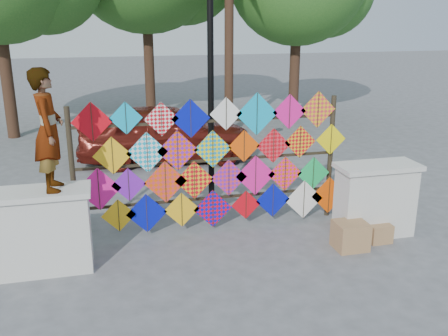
{
  "coord_description": "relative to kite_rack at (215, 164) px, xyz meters",
  "views": [
    {
      "loc": [
        -1.75,
        -7.37,
        3.69
      ],
      "look_at": [
        0.22,
        0.6,
        1.16
      ],
      "focal_mm": 40.0,
      "sensor_mm": 36.0,
      "label": 1
    }
  ],
  "objects": [
    {
      "name": "vendor_woman",
      "position": [
        -2.59,
        -0.93,
        0.94
      ],
      "size": [
        0.42,
        0.64,
        1.74
      ],
      "primitive_type": "imported",
      "rotation": [
        0.0,
        0.0,
        1.56
      ],
      "color": "#99999E",
      "rests_on": "parapet_left"
    },
    {
      "name": "kite_rack",
      "position": [
        0.0,
        0.0,
        0.0
      ],
      "size": [
        4.93,
        0.24,
        2.42
      ],
      "color": "#2B2418",
      "rests_on": "ground"
    },
    {
      "name": "ground",
      "position": [
        -0.09,
        -0.73,
        -1.2
      ],
      "size": [
        80.0,
        80.0,
        0.0
      ],
      "primitive_type": "plane",
      "color": "gray",
      "rests_on": "ground"
    },
    {
      "name": "parapet_left",
      "position": [
        -2.79,
        -0.93,
        -0.55
      ],
      "size": [
        1.4,
        0.65,
        1.28
      ],
      "color": "silver",
      "rests_on": "ground"
    },
    {
      "name": "cardboard_box_far",
      "position": [
        2.56,
        -1.2,
        -1.05
      ],
      "size": [
        0.38,
        0.35,
        0.32
      ],
      "primitive_type": "cube",
      "color": "#A97652",
      "rests_on": "ground"
    },
    {
      "name": "sedan",
      "position": [
        -0.3,
        4.52,
        -0.45
      ],
      "size": [
        4.56,
        2.08,
        1.51
      ],
      "primitive_type": "imported",
      "rotation": [
        0.0,
        0.0,
        1.5
      ],
      "color": "#5F1710",
      "rests_on": "ground"
    },
    {
      "name": "lamppost",
      "position": [
        0.21,
        1.27,
        1.49
      ],
      "size": [
        0.28,
        0.28,
        4.46
      ],
      "color": "black",
      "rests_on": "ground"
    },
    {
      "name": "parapet_right",
      "position": [
        2.61,
        -0.93,
        -0.55
      ],
      "size": [
        1.4,
        0.65,
        1.28
      ],
      "color": "silver",
      "rests_on": "ground"
    },
    {
      "name": "cardboard_box_near",
      "position": [
        1.96,
        -1.34,
        -0.97
      ],
      "size": [
        0.52,
        0.46,
        0.46
      ],
      "primitive_type": "cube",
      "color": "#A97652",
      "rests_on": "ground"
    }
  ]
}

